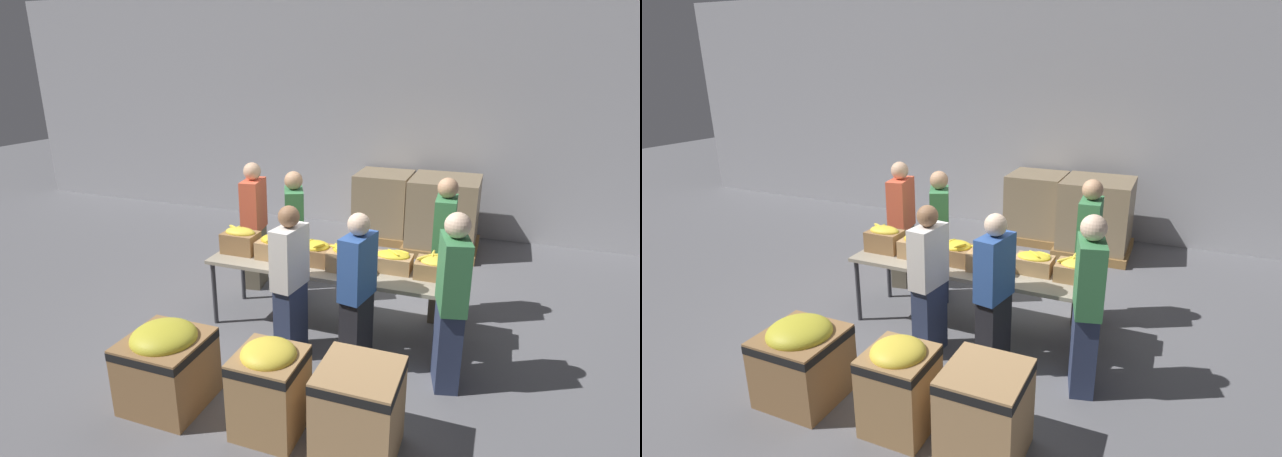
% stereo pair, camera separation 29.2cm
% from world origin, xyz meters
% --- Properties ---
extents(ground_plane, '(30.00, 30.00, 0.00)m').
position_xyz_m(ground_plane, '(0.00, 0.00, 0.00)').
color(ground_plane, slate).
extents(wall_back, '(16.00, 0.08, 4.00)m').
position_xyz_m(wall_back, '(0.00, 3.77, 2.00)').
color(wall_back, '#A8A8AD').
rests_on(wall_back, ground_plane).
extents(sorting_table, '(2.65, 0.77, 0.77)m').
position_xyz_m(sorting_table, '(0.00, 0.00, 0.72)').
color(sorting_table, '#9E937F').
rests_on(sorting_table, ground_plane).
extents(banana_box_0, '(0.39, 0.28, 0.31)m').
position_xyz_m(banana_box_0, '(-1.08, -0.01, 0.92)').
color(banana_box_0, olive).
rests_on(banana_box_0, sorting_table).
extents(banana_box_1, '(0.39, 0.33, 0.27)m').
position_xyz_m(banana_box_1, '(-0.63, -0.03, 0.91)').
color(banana_box_1, tan).
rests_on(banana_box_1, sorting_table).
extents(banana_box_2, '(0.39, 0.32, 0.26)m').
position_xyz_m(banana_box_2, '(-0.20, -0.01, 0.90)').
color(banana_box_2, olive).
rests_on(banana_box_2, sorting_table).
extents(banana_box_3, '(0.39, 0.34, 0.28)m').
position_xyz_m(banana_box_3, '(0.20, -0.05, 0.91)').
color(banana_box_3, tan).
rests_on(banana_box_3, sorting_table).
extents(banana_box_4, '(0.39, 0.26, 0.23)m').
position_xyz_m(banana_box_4, '(0.64, 0.07, 0.88)').
color(banana_box_4, tan).
rests_on(banana_box_4, sorting_table).
extents(banana_box_5, '(0.39, 0.36, 0.23)m').
position_xyz_m(banana_box_5, '(1.07, 0.06, 0.88)').
color(banana_box_5, '#A37A4C').
rests_on(banana_box_5, sorting_table).
extents(volunteer_0, '(0.26, 0.44, 1.55)m').
position_xyz_m(volunteer_0, '(-0.23, -0.57, 0.77)').
color(volunteer_0, '#2D3856').
rests_on(volunteer_0, ground_plane).
extents(volunteer_1, '(0.32, 0.48, 1.64)m').
position_xyz_m(volunteer_1, '(1.30, -0.57, 0.82)').
color(volunteer_1, '#2D3856').
rests_on(volunteer_1, ground_plane).
extents(volunteer_2, '(0.29, 0.47, 1.64)m').
position_xyz_m(volunteer_2, '(-1.31, 0.76, 0.82)').
color(volunteer_2, '#6B604C').
rests_on(volunteer_2, ground_plane).
extents(volunteer_3, '(0.38, 0.48, 1.61)m').
position_xyz_m(volunteer_3, '(-0.68, 0.58, 0.80)').
color(volunteer_3, '#2D3856').
rests_on(volunteer_3, ground_plane).
extents(volunteer_4, '(0.25, 0.45, 1.65)m').
position_xyz_m(volunteer_4, '(1.07, 0.70, 0.82)').
color(volunteer_4, '#6B604C').
rests_on(volunteer_4, ground_plane).
extents(volunteer_5, '(0.28, 0.45, 1.55)m').
position_xyz_m(volunteer_5, '(0.45, -0.57, 0.77)').
color(volunteer_5, black).
rests_on(volunteer_5, ground_plane).
extents(donation_bin_0, '(0.65, 0.65, 0.75)m').
position_xyz_m(donation_bin_0, '(-0.89, -1.67, 0.40)').
color(donation_bin_0, olive).
rests_on(donation_bin_0, ground_plane).
extents(donation_bin_1, '(0.52, 0.52, 0.79)m').
position_xyz_m(donation_bin_1, '(0.07, -1.67, 0.42)').
color(donation_bin_1, '#A37A4C').
rests_on(donation_bin_1, ground_plane).
extents(donation_bin_2, '(0.59, 0.59, 0.73)m').
position_xyz_m(donation_bin_2, '(0.80, -1.67, 0.39)').
color(donation_bin_2, tan).
rests_on(donation_bin_2, ground_plane).
extents(pallet_stack_0, '(0.94, 0.94, 1.10)m').
position_xyz_m(pallet_stack_0, '(-0.20, 3.20, 0.54)').
color(pallet_stack_0, olive).
rests_on(pallet_stack_0, ground_plane).
extents(pallet_stack_1, '(1.10, 1.10, 1.15)m').
position_xyz_m(pallet_stack_1, '(0.81, 2.94, 0.57)').
color(pallet_stack_1, olive).
rests_on(pallet_stack_1, ground_plane).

